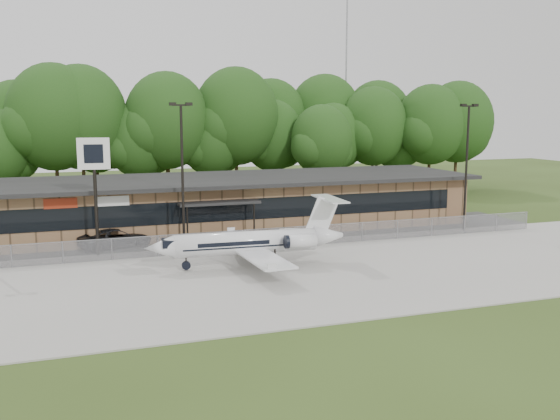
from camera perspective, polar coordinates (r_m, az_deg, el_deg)
name	(u,v)px	position (r m, az deg, el deg)	size (l,w,h in m)	color
ground	(353,315)	(30.37, 6.65, -9.53)	(160.00, 160.00, 0.00)	#324418
apron	(294,274)	(37.40, 1.28, -5.85)	(64.00, 18.00, 0.08)	#9E9B93
parking_lot	(242,238)	(48.07, -3.53, -2.53)	(50.00, 9.00, 0.06)	#383835
terminal	(227,202)	(51.92, -4.88, 0.72)	(41.00, 11.65, 4.30)	olive
fence	(259,239)	(43.69, -1.93, -2.69)	(46.00, 0.04, 1.52)	gray
treeline	(185,131)	(69.07, -8.70, 7.13)	(72.00, 12.00, 15.00)	#183E13
radio_mast	(346,89)	(81.65, 6.04, 10.96)	(0.20, 0.20, 25.00)	gray
light_pole_mid	(182,165)	(43.20, -8.93, 4.05)	(1.55, 0.30, 10.23)	black
light_pole_right	(467,157)	(52.43, 16.71, 4.63)	(1.55, 0.30, 10.23)	black
business_jet	(253,243)	(38.83, -2.47, -3.04)	(12.66, 11.27, 4.26)	silver
suv	(115,238)	(45.89, -14.82, -2.50)	(2.38, 5.16, 1.43)	#28292B
pole_sign	(94,166)	(42.84, -16.63, 3.86)	(2.09, 0.42, 7.93)	black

